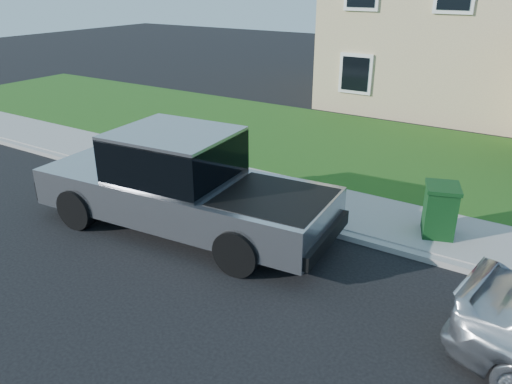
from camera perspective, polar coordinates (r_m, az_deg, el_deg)
ground at (r=9.03m, az=-6.82°, el=-10.09°), size 80.00×80.00×0.00m
curb at (r=10.67m, az=7.27°, el=-4.16°), size 40.00×0.20×0.12m
sidewalk at (r=11.57m, az=9.65°, el=-1.96°), size 40.00×2.00×0.15m
lawn at (r=15.56m, az=16.31°, el=3.98°), size 40.00×7.00×0.10m
house at (r=22.49m, az=24.32°, el=16.80°), size 14.00×11.30×6.85m
pickup_truck at (r=10.44m, az=-8.48°, el=0.78°), size 6.64×2.75×2.13m
woman at (r=11.89m, az=-6.33°, el=2.76°), size 0.65×0.52×1.70m
trash_bin at (r=10.62m, az=20.28°, el=-1.91°), size 0.85×0.91×1.06m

